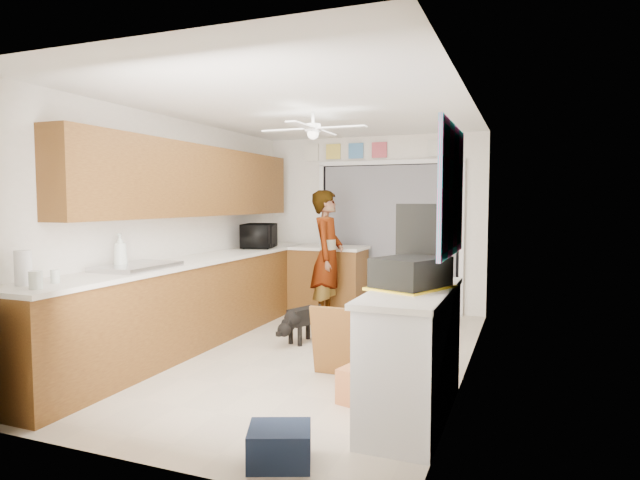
% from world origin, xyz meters
% --- Properties ---
extents(floor, '(5.00, 5.00, 0.00)m').
position_xyz_m(floor, '(0.00, 0.00, 0.00)').
color(floor, '#BDAE98').
rests_on(floor, ground).
extents(ceiling, '(5.00, 5.00, 0.00)m').
position_xyz_m(ceiling, '(0.00, 0.00, 2.50)').
color(ceiling, white).
rests_on(ceiling, ground).
extents(wall_back, '(3.20, 0.00, 3.20)m').
position_xyz_m(wall_back, '(0.00, 2.50, 1.25)').
color(wall_back, white).
rests_on(wall_back, ground).
extents(wall_front, '(3.20, 0.00, 3.20)m').
position_xyz_m(wall_front, '(0.00, -2.50, 1.25)').
color(wall_front, white).
rests_on(wall_front, ground).
extents(wall_left, '(0.00, 5.00, 5.00)m').
position_xyz_m(wall_left, '(-1.60, 0.00, 1.25)').
color(wall_left, white).
rests_on(wall_left, ground).
extents(wall_right, '(0.00, 5.00, 5.00)m').
position_xyz_m(wall_right, '(1.60, 0.00, 1.25)').
color(wall_right, white).
rests_on(wall_right, ground).
extents(left_base_cabinets, '(0.60, 4.80, 0.90)m').
position_xyz_m(left_base_cabinets, '(-1.30, 0.00, 0.45)').
color(left_base_cabinets, brown).
rests_on(left_base_cabinets, floor).
extents(left_countertop, '(0.62, 4.80, 0.04)m').
position_xyz_m(left_countertop, '(-1.29, 0.00, 0.92)').
color(left_countertop, white).
rests_on(left_countertop, left_base_cabinets).
extents(upper_cabinets, '(0.32, 4.00, 0.80)m').
position_xyz_m(upper_cabinets, '(-1.44, 0.20, 1.80)').
color(upper_cabinets, brown).
rests_on(upper_cabinets, wall_left).
extents(sink_basin, '(0.50, 0.76, 0.06)m').
position_xyz_m(sink_basin, '(-1.29, -1.00, 0.95)').
color(sink_basin, silver).
rests_on(sink_basin, left_countertop).
extents(faucet, '(0.03, 0.03, 0.22)m').
position_xyz_m(faucet, '(-1.48, -1.00, 1.05)').
color(faucet, silver).
rests_on(faucet, left_countertop).
extents(peninsula_base, '(1.00, 0.60, 0.90)m').
position_xyz_m(peninsula_base, '(-0.50, 2.00, 0.45)').
color(peninsula_base, brown).
rests_on(peninsula_base, floor).
extents(peninsula_top, '(1.04, 0.64, 0.04)m').
position_xyz_m(peninsula_top, '(-0.50, 2.00, 0.92)').
color(peninsula_top, white).
rests_on(peninsula_top, peninsula_base).
extents(back_opening_recess, '(2.00, 0.06, 2.10)m').
position_xyz_m(back_opening_recess, '(0.25, 2.47, 1.05)').
color(back_opening_recess, black).
rests_on(back_opening_recess, wall_back).
extents(curtain_panel, '(1.90, 0.03, 2.05)m').
position_xyz_m(curtain_panel, '(0.25, 2.43, 1.05)').
color(curtain_panel, gray).
rests_on(curtain_panel, wall_back).
extents(door_trim_left, '(0.06, 0.04, 2.10)m').
position_xyz_m(door_trim_left, '(-0.77, 2.44, 1.05)').
color(door_trim_left, white).
rests_on(door_trim_left, wall_back).
extents(door_trim_right, '(0.06, 0.04, 2.10)m').
position_xyz_m(door_trim_right, '(1.27, 2.44, 1.05)').
color(door_trim_right, white).
rests_on(door_trim_right, wall_back).
extents(door_trim_head, '(2.10, 0.04, 0.06)m').
position_xyz_m(door_trim_head, '(0.25, 2.44, 2.12)').
color(door_trim_head, white).
rests_on(door_trim_head, wall_back).
extents(header_frame_0, '(0.22, 0.02, 0.22)m').
position_xyz_m(header_frame_0, '(-0.60, 2.47, 2.30)').
color(header_frame_0, '#E1C94B').
rests_on(header_frame_0, wall_back).
extents(header_frame_1, '(0.22, 0.02, 0.22)m').
position_xyz_m(header_frame_1, '(-0.25, 2.47, 2.30)').
color(header_frame_1, '#4782BE').
rests_on(header_frame_1, wall_back).
extents(header_frame_2, '(0.22, 0.02, 0.22)m').
position_xyz_m(header_frame_2, '(0.10, 2.47, 2.30)').
color(header_frame_2, '#C44956').
rests_on(header_frame_2, wall_back).
extents(header_frame_4, '(0.22, 0.02, 0.22)m').
position_xyz_m(header_frame_4, '(0.90, 2.47, 2.30)').
color(header_frame_4, silver).
rests_on(header_frame_4, wall_back).
extents(route66_sign, '(0.22, 0.02, 0.26)m').
position_xyz_m(route66_sign, '(-0.95, 2.47, 2.30)').
color(route66_sign, silver).
rests_on(route66_sign, wall_back).
extents(right_counter_base, '(0.50, 1.40, 0.90)m').
position_xyz_m(right_counter_base, '(1.35, -1.20, 0.45)').
color(right_counter_base, white).
rests_on(right_counter_base, floor).
extents(right_counter_top, '(0.54, 1.44, 0.04)m').
position_xyz_m(right_counter_top, '(1.34, -1.20, 0.92)').
color(right_counter_top, white).
rests_on(right_counter_top, right_counter_base).
extents(abstract_painting, '(0.03, 1.15, 0.95)m').
position_xyz_m(abstract_painting, '(1.58, -1.00, 1.65)').
color(abstract_painting, '#DE52BB').
rests_on(abstract_painting, wall_right).
extents(ceiling_fan, '(1.14, 1.14, 0.24)m').
position_xyz_m(ceiling_fan, '(0.00, 0.20, 2.32)').
color(ceiling_fan, white).
rests_on(ceiling_fan, ceiling).
extents(microwave, '(0.54, 0.67, 0.32)m').
position_xyz_m(microwave, '(-1.29, 1.43, 1.10)').
color(microwave, black).
rests_on(microwave, left_countertop).
extents(soap_bottle, '(0.15, 0.15, 0.34)m').
position_xyz_m(soap_bottle, '(-1.43, -1.06, 1.11)').
color(soap_bottle, silver).
rests_on(soap_bottle, left_countertop).
extents(jar_a, '(0.12, 0.12, 0.13)m').
position_xyz_m(jar_a, '(-1.19, -2.19, 1.01)').
color(jar_a, silver).
rests_on(jar_a, left_countertop).
extents(jar_b, '(0.09, 0.09, 0.10)m').
position_xyz_m(jar_b, '(-1.29, -1.93, 0.99)').
color(jar_b, silver).
rests_on(jar_b, left_countertop).
extents(paper_towel_roll, '(0.15, 0.15, 0.26)m').
position_xyz_m(paper_towel_roll, '(-1.41, -2.10, 1.07)').
color(paper_towel_roll, white).
rests_on(paper_towel_roll, left_countertop).
extents(suitcase, '(0.56, 0.63, 0.22)m').
position_xyz_m(suitcase, '(1.32, -1.16, 1.05)').
color(suitcase, black).
rests_on(suitcase, right_counter_top).
extents(suitcase_rim, '(0.63, 0.70, 0.02)m').
position_xyz_m(suitcase_rim, '(1.32, -1.16, 0.94)').
color(suitcase_rim, yellow).
rests_on(suitcase_rim, suitcase).
extents(suitcase_lid, '(0.40, 0.19, 0.50)m').
position_xyz_m(suitcase_lid, '(1.32, -0.87, 1.30)').
color(suitcase_lid, black).
rests_on(suitcase_lid, suitcase).
extents(cardboard_box, '(0.51, 0.43, 0.28)m').
position_xyz_m(cardboard_box, '(1.00, -1.09, 0.14)').
color(cardboard_box, '#C6673E').
rests_on(cardboard_box, floor).
extents(navy_crate, '(0.46, 0.42, 0.23)m').
position_xyz_m(navy_crate, '(0.76, -2.20, 0.11)').
color(navy_crate, '#162037').
rests_on(navy_crate, floor).
extents(cabinet_door_panel, '(0.43, 0.17, 0.64)m').
position_xyz_m(cabinet_door_panel, '(0.53, -0.59, 0.32)').
color(cabinet_door_panel, brown).
rests_on(cabinet_door_panel, floor).
extents(man, '(0.48, 0.67, 1.71)m').
position_xyz_m(man, '(-0.31, 1.46, 0.86)').
color(man, white).
rests_on(man, floor).
extents(dog, '(0.42, 0.60, 0.44)m').
position_xyz_m(dog, '(-0.19, 0.39, 0.22)').
color(dog, black).
rests_on(dog, floor).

